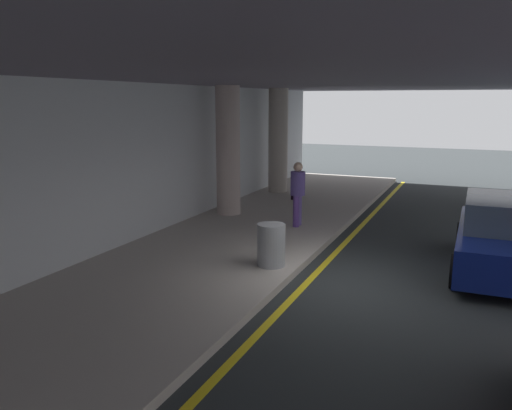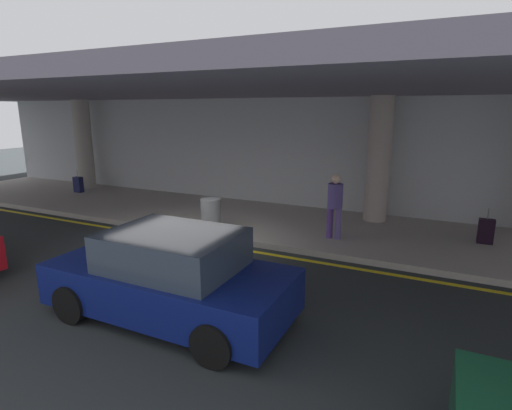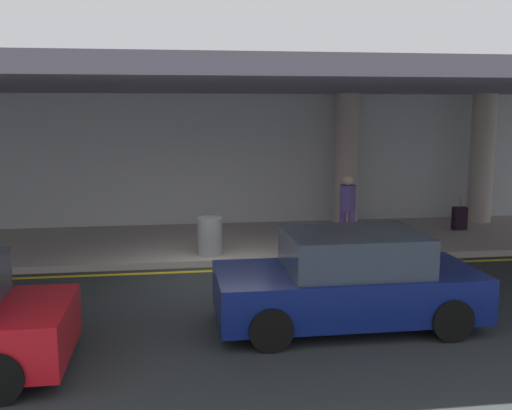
{
  "view_description": "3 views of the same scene",
  "coord_description": "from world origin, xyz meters",
  "px_view_note": "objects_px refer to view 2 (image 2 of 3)",
  "views": [
    {
      "loc": [
        -9.15,
        -2.08,
        3.4
      ],
      "look_at": [
        0.96,
        2.28,
        1.15
      ],
      "focal_mm": 36.1,
      "sensor_mm": 36.0,
      "label": 1
    },
    {
      "loc": [
        5.83,
        -7.69,
        3.4
      ],
      "look_at": [
        1.23,
        1.9,
        0.87
      ],
      "focal_mm": 28.16,
      "sensor_mm": 36.0,
      "label": 2
    },
    {
      "loc": [
        -0.8,
        -11.49,
        3.4
      ],
      "look_at": [
        1.09,
        1.85,
        1.2
      ],
      "focal_mm": 41.75,
      "sensor_mm": 36.0,
      "label": 3
    }
  ],
  "objects_px": {
    "support_column_far_left": "(84,145)",
    "suitcase_upright_primary": "(78,185)",
    "car_navy": "(171,277)",
    "traveler_with_luggage": "(335,202)",
    "trash_bin_steel": "(211,214)",
    "support_column_left_mid": "(379,160)",
    "suitcase_upright_secondary": "(486,231)"
  },
  "relations": [
    {
      "from": "suitcase_upright_primary",
      "to": "suitcase_upright_secondary",
      "type": "xyz_separation_m",
      "value": [
        14.38,
        -0.19,
        0.0
      ]
    },
    {
      "from": "suitcase_upright_primary",
      "to": "trash_bin_steel",
      "type": "xyz_separation_m",
      "value": [
        7.53,
        -2.03,
        0.11
      ]
    },
    {
      "from": "support_column_left_mid",
      "to": "traveler_with_luggage",
      "type": "height_order",
      "value": "support_column_left_mid"
    },
    {
      "from": "car_navy",
      "to": "suitcase_upright_primary",
      "type": "xyz_separation_m",
      "value": [
        -9.42,
        6.32,
        -0.25
      ]
    },
    {
      "from": "traveler_with_luggage",
      "to": "support_column_far_left",
      "type": "bearing_deg",
      "value": 94.02
    },
    {
      "from": "traveler_with_luggage",
      "to": "suitcase_upright_primary",
      "type": "xyz_separation_m",
      "value": [
        -10.87,
        1.44,
        -0.65
      ]
    },
    {
      "from": "traveler_with_luggage",
      "to": "trash_bin_steel",
      "type": "distance_m",
      "value": 3.44
    },
    {
      "from": "support_column_far_left",
      "to": "trash_bin_steel",
      "type": "distance_m",
      "value": 8.64
    },
    {
      "from": "suitcase_upright_secondary",
      "to": "suitcase_upright_primary",
      "type": "bearing_deg",
      "value": -162.74
    },
    {
      "from": "suitcase_upright_primary",
      "to": "trash_bin_steel",
      "type": "relative_size",
      "value": 1.06
    },
    {
      "from": "suitcase_upright_primary",
      "to": "suitcase_upright_secondary",
      "type": "height_order",
      "value": "same"
    },
    {
      "from": "car_navy",
      "to": "suitcase_upright_secondary",
      "type": "height_order",
      "value": "car_navy"
    },
    {
      "from": "suitcase_upright_secondary",
      "to": "traveler_with_luggage",
      "type": "bearing_deg",
      "value": -142.43
    },
    {
      "from": "car_navy",
      "to": "traveler_with_luggage",
      "type": "height_order",
      "value": "traveler_with_luggage"
    },
    {
      "from": "support_column_left_mid",
      "to": "car_navy",
      "type": "xyz_separation_m",
      "value": [
        -2.1,
        -7.21,
        -1.26
      ]
    },
    {
      "from": "support_column_far_left",
      "to": "suitcase_upright_primary",
      "type": "relative_size",
      "value": 4.06
    },
    {
      "from": "support_column_left_mid",
      "to": "traveler_with_luggage",
      "type": "xyz_separation_m",
      "value": [
        -0.65,
        -2.33,
        -0.86
      ]
    },
    {
      "from": "support_column_left_mid",
      "to": "traveler_with_luggage",
      "type": "relative_size",
      "value": 2.17
    },
    {
      "from": "traveler_with_luggage",
      "to": "trash_bin_steel",
      "type": "relative_size",
      "value": 1.98
    },
    {
      "from": "car_navy",
      "to": "traveler_with_luggage",
      "type": "distance_m",
      "value": 5.11
    },
    {
      "from": "support_column_left_mid",
      "to": "suitcase_upright_primary",
      "type": "xyz_separation_m",
      "value": [
        -11.52,
        -0.89,
        -1.51
      ]
    },
    {
      "from": "support_column_left_mid",
      "to": "support_column_far_left",
      "type": "bearing_deg",
      "value": 180.0
    },
    {
      "from": "suitcase_upright_primary",
      "to": "car_navy",
      "type": "bearing_deg",
      "value": -52.13
    },
    {
      "from": "support_column_far_left",
      "to": "support_column_left_mid",
      "type": "bearing_deg",
      "value": 0.0
    },
    {
      "from": "support_column_far_left",
      "to": "suitcase_upright_primary",
      "type": "distance_m",
      "value": 1.82
    },
    {
      "from": "support_column_far_left",
      "to": "car_navy",
      "type": "distance_m",
      "value": 12.31
    },
    {
      "from": "support_column_far_left",
      "to": "trash_bin_steel",
      "type": "relative_size",
      "value": 4.29
    },
    {
      "from": "support_column_far_left",
      "to": "support_column_left_mid",
      "type": "xyz_separation_m",
      "value": [
        12.0,
        0.0,
        0.0
      ]
    },
    {
      "from": "traveler_with_luggage",
      "to": "support_column_left_mid",
      "type": "bearing_deg",
      "value": 0.02
    },
    {
      "from": "traveler_with_luggage",
      "to": "suitcase_upright_secondary",
      "type": "bearing_deg",
      "value": -54.82
    },
    {
      "from": "support_column_left_mid",
      "to": "suitcase_upright_primary",
      "type": "relative_size",
      "value": 4.06
    },
    {
      "from": "support_column_far_left",
      "to": "trash_bin_steel",
      "type": "height_order",
      "value": "support_column_far_left"
    }
  ]
}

